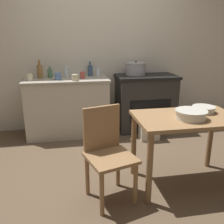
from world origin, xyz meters
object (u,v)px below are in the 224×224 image
mixing_bowl_small (204,109)px  bottle_far_left (50,73)px  bottle_left (90,70)px  mixing_bowl_large (191,114)px  stove (145,102)px  bottle_center (98,72)px  bottle_center_left (40,71)px  cup_center_right (30,77)px  work_table (186,128)px  chair (107,151)px  stock_pot (136,69)px  cup_far_right (83,75)px  cup_right (58,76)px  bottle_mid_left (66,72)px  flour_sack (149,127)px  cup_mid_right (75,78)px

mixing_bowl_small → bottle_far_left: 2.29m
mixing_bowl_small → bottle_left: 1.97m
mixing_bowl_small → mixing_bowl_large: bearing=-143.2°
stove → bottle_center: (-0.74, 0.10, 0.49)m
bottle_center_left → cup_center_right: (-0.12, -0.19, -0.05)m
work_table → mixing_bowl_small: (0.23, 0.10, 0.16)m
chair → bottle_left: bottle_left is taller
stock_pot → cup_far_right: (-0.84, -0.11, -0.06)m
cup_right → bottle_center: bearing=19.7°
chair → stock_pot: size_ratio=2.68×
bottle_mid_left → bottle_center: bottle_mid_left is taller
mixing_bowl_small → bottle_left: (-0.98, 1.69, 0.19)m
flour_sack → cup_far_right: cup_far_right is taller
bottle_center_left → bottle_far_left: bearing=16.4°
bottle_mid_left → work_table: bearing=-56.9°
stock_pot → mixing_bowl_small: (0.28, -1.58, -0.21)m
mixing_bowl_small → stove: bearing=94.7°
bottle_mid_left → bottle_center_left: bearing=-175.1°
cup_mid_right → stock_pot: bearing=16.9°
flour_sack → stock_pot: size_ratio=1.21×
stove → mixing_bowl_small: size_ratio=4.09×
work_table → cup_mid_right: 1.74m
cup_center_right → cup_far_right: cup_far_right is taller
stove → bottle_center_left: bearing=176.8°
cup_far_right → bottle_center: bearing=30.4°
chair → mixing_bowl_large: size_ratio=2.90×
work_table → bottle_center_left: bottle_center_left is taller
chair → bottle_center: bottle_center is taller
stove → bottle_far_left: size_ratio=5.79×
bottle_left → bottle_center_left: bottle_center_left is taller
flour_sack → bottle_far_left: 1.68m
bottle_mid_left → cup_right: 0.26m
stock_pot → bottle_center_left: (-1.45, 0.02, -0.01)m
bottle_center → cup_right: bottle_center is taller
mixing_bowl_small → cup_center_right: (-1.86, 1.41, 0.15)m
chair → cup_right: (-0.45, 1.57, 0.45)m
bottle_far_left → cup_far_right: size_ratio=1.64×
stove → cup_right: 1.43m
cup_center_right → bottle_mid_left: bearing=23.9°
stove → bottle_center: bearing=172.2°
stock_pot → bottle_left: (-0.70, 0.11, -0.02)m
bottle_mid_left → mixing_bowl_small: bearing=-50.4°
chair → bottle_mid_left: bearing=83.9°
bottle_left → chair: bearing=-91.1°
flour_sack → work_table: bearing=-91.4°
bottle_center → bottle_left: bearing=145.2°
flour_sack → stove: bearing=81.0°
bottle_far_left → bottle_mid_left: bearing=-2.2°
bottle_mid_left → chair: bearing=-79.5°
chair → bottle_far_left: size_ratio=5.30×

